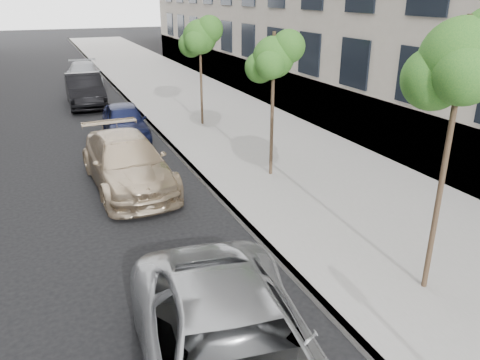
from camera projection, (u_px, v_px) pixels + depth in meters
sidewalk at (169, 86)px, 28.54m from camera, size 6.40×72.00×0.14m
curb at (117, 90)px, 27.40m from camera, size 0.15×72.00×0.14m
tree_near at (464, 61)px, 7.36m from camera, size 1.72×1.52×5.04m
tree_mid at (274, 57)px, 13.16m from camera, size 1.56×1.36×4.28m
tree_far at (200, 37)px, 18.69m from camera, size 1.70×1.50×4.40m
minivan at (232, 357)px, 6.31m from camera, size 3.25×5.73×1.51m
suv at (127, 162)px, 13.62m from camera, size 2.29×5.20×1.49m
sedan_blue at (125, 121)px, 18.32m from camera, size 1.75×3.97×1.33m
sedan_black at (85, 90)px, 23.54m from camera, size 1.76×4.83×1.58m
sedan_rear at (84, 75)px, 28.44m from camera, size 2.37×5.07×1.43m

